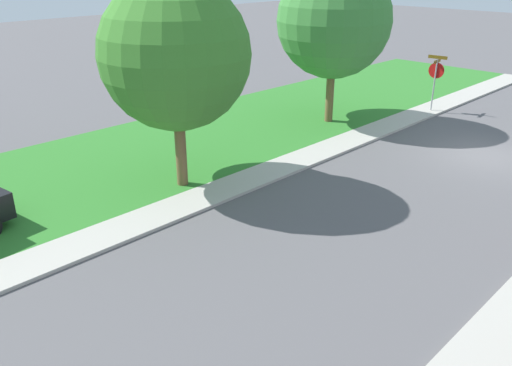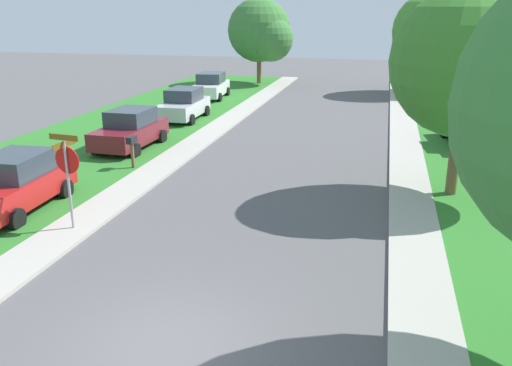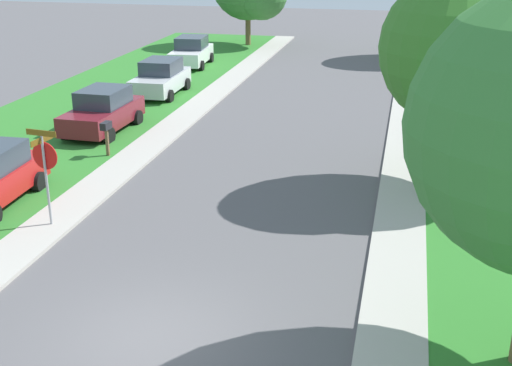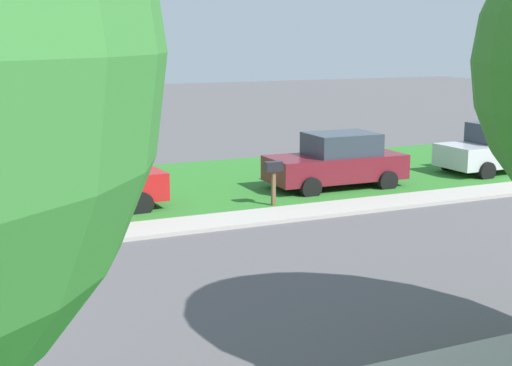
% 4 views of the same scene
% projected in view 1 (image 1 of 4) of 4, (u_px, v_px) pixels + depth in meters
% --- Properties ---
extents(ground_plane, '(120.00, 120.00, 0.00)m').
position_uv_depth(ground_plane, '(485.00, 156.00, 20.24)').
color(ground_plane, '#565456').
extents(sidewalk_east, '(1.40, 56.00, 0.10)m').
position_uv_depth(sidewalk_east, '(157.00, 215.00, 15.42)').
color(sidewalk_east, '#ADA89E').
rests_on(sidewalk_east, ground).
extents(lawn_east, '(8.00, 56.00, 0.08)m').
position_uv_depth(lawn_east, '(79.00, 173.00, 18.46)').
color(lawn_east, '#2D7528').
rests_on(lawn_east, ground).
extents(stop_sign_near_corner, '(0.91, 0.91, 2.77)m').
position_uv_depth(stop_sign_near_corner, '(436.00, 74.00, 25.26)').
color(stop_sign_near_corner, '#9E9EA3').
rests_on(stop_sign_near_corner, ground).
extents(tree_across_right, '(5.01, 4.66, 6.68)m').
position_uv_depth(tree_across_right, '(175.00, 58.00, 16.18)').
color(tree_across_right, brown).
rests_on(tree_across_right, ground).
extents(tree_sidewalk_far, '(5.34, 4.97, 7.06)m').
position_uv_depth(tree_sidewalk_far, '(331.00, 23.00, 22.90)').
color(tree_sidewalk_far, brown).
rests_on(tree_sidewalk_far, ground).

